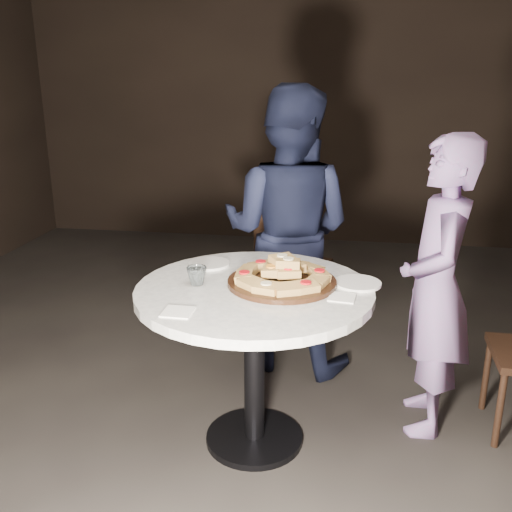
{
  "coord_description": "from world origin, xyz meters",
  "views": [
    {
      "loc": [
        0.29,
        -2.39,
        1.7
      ],
      "look_at": [
        -0.09,
        -0.01,
        0.93
      ],
      "focal_mm": 40.0,
      "sensor_mm": 36.0,
      "label": 1
    }
  ],
  "objects_px": {
    "serving_board": "(282,282)",
    "diner_teal": "(436,288)",
    "focaccia_pile": "(283,272)",
    "diner_navy": "(287,232)",
    "chair_far": "(290,259)",
    "table": "(254,318)",
    "water_glass": "(197,276)"
  },
  "relations": [
    {
      "from": "water_glass",
      "to": "diner_teal",
      "type": "xyz_separation_m",
      "value": [
        1.08,
        0.31,
        -0.11
      ]
    },
    {
      "from": "water_glass",
      "to": "serving_board",
      "type": "bearing_deg",
      "value": 9.61
    },
    {
      "from": "table",
      "to": "chair_far",
      "type": "xyz_separation_m",
      "value": [
        0.03,
        1.3,
        -0.14
      ]
    },
    {
      "from": "serving_board",
      "to": "diner_navy",
      "type": "relative_size",
      "value": 0.3
    },
    {
      "from": "focaccia_pile",
      "to": "chair_far",
      "type": "xyz_separation_m",
      "value": [
        -0.09,
        1.24,
        -0.35
      ]
    },
    {
      "from": "water_glass",
      "to": "diner_navy",
      "type": "distance_m",
      "value": 0.9
    },
    {
      "from": "water_glass",
      "to": "chair_far",
      "type": "distance_m",
      "value": 1.38
    },
    {
      "from": "table",
      "to": "serving_board",
      "type": "relative_size",
      "value": 2.69
    },
    {
      "from": "focaccia_pile",
      "to": "diner_navy",
      "type": "bearing_deg",
      "value": 94.83
    },
    {
      "from": "table",
      "to": "diner_navy",
      "type": "height_order",
      "value": "diner_navy"
    },
    {
      "from": "table",
      "to": "focaccia_pile",
      "type": "distance_m",
      "value": 0.24
    },
    {
      "from": "table",
      "to": "diner_navy",
      "type": "bearing_deg",
      "value": 86.21
    },
    {
      "from": "serving_board",
      "to": "chair_far",
      "type": "distance_m",
      "value": 1.28
    },
    {
      "from": "table",
      "to": "water_glass",
      "type": "bearing_deg",
      "value": -178.32
    },
    {
      "from": "water_glass",
      "to": "diner_navy",
      "type": "relative_size",
      "value": 0.05
    },
    {
      "from": "serving_board",
      "to": "diner_navy",
      "type": "xyz_separation_m",
      "value": [
        -0.06,
        0.78,
        0.02
      ]
    },
    {
      "from": "water_glass",
      "to": "table",
      "type": "bearing_deg",
      "value": 1.68
    },
    {
      "from": "serving_board",
      "to": "focaccia_pile",
      "type": "height_order",
      "value": "focaccia_pile"
    },
    {
      "from": "chair_far",
      "to": "focaccia_pile",
      "type": "bearing_deg",
      "value": 112.31
    },
    {
      "from": "serving_board",
      "to": "diner_teal",
      "type": "height_order",
      "value": "diner_teal"
    },
    {
      "from": "water_glass",
      "to": "diner_navy",
      "type": "height_order",
      "value": "diner_navy"
    },
    {
      "from": "table",
      "to": "water_glass",
      "type": "height_order",
      "value": "water_glass"
    },
    {
      "from": "serving_board",
      "to": "water_glass",
      "type": "relative_size",
      "value": 5.43
    },
    {
      "from": "table",
      "to": "diner_teal",
      "type": "relative_size",
      "value": 0.9
    },
    {
      "from": "diner_navy",
      "to": "table",
      "type": "bearing_deg",
      "value": 97.7
    },
    {
      "from": "diner_navy",
      "to": "serving_board",
      "type": "bearing_deg",
      "value": 106.03
    },
    {
      "from": "chair_far",
      "to": "diner_teal",
      "type": "relative_size",
      "value": 0.6
    },
    {
      "from": "table",
      "to": "serving_board",
      "type": "height_order",
      "value": "serving_board"
    },
    {
      "from": "serving_board",
      "to": "diner_teal",
      "type": "relative_size",
      "value": 0.34
    },
    {
      "from": "diner_teal",
      "to": "chair_far",
      "type": "bearing_deg",
      "value": -140.62
    },
    {
      "from": "focaccia_pile",
      "to": "water_glass",
      "type": "relative_size",
      "value": 4.86
    },
    {
      "from": "diner_navy",
      "to": "diner_teal",
      "type": "distance_m",
      "value": 0.94
    }
  ]
}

